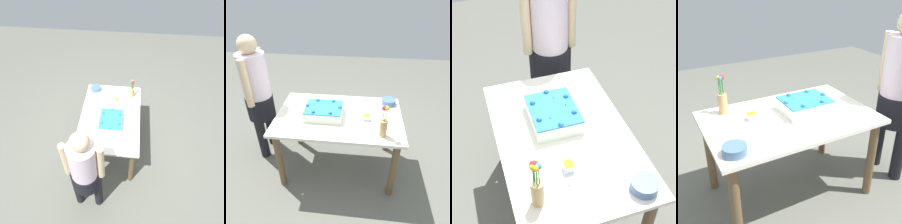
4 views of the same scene
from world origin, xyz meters
TOP-DOWN VIEW (x-y plane):
  - ground_plane at (0.00, 0.00)m, footprint 8.00×8.00m
  - dining_table at (0.00, 0.00)m, footprint 1.31×0.85m
  - sheet_cake at (-0.16, -0.02)m, footprint 0.38×0.31m
  - serving_plate_with_slice at (0.29, -0.06)m, footprint 0.21×0.21m
  - cake_knife at (0.19, 0.19)m, footprint 0.20×0.16m
  - flower_vase at (0.44, -0.29)m, footprint 0.07×0.07m
  - fruit_bowl at (0.53, 0.29)m, footprint 0.16×0.16m
  - person_standing at (-0.95, 0.19)m, footprint 0.31×0.45m

SIDE VIEW (x-z plane):
  - ground_plane at x=0.00m, z-range 0.00..0.00m
  - dining_table at x=0.00m, z-range 0.24..0.98m
  - cake_knife at x=0.19m, z-range 0.74..0.74m
  - serving_plate_with_slice at x=0.29m, z-range 0.72..0.78m
  - fruit_bowl at x=0.53m, z-range 0.74..0.80m
  - sheet_cake at x=-0.16m, z-range 0.73..0.85m
  - person_standing at x=-0.95m, z-range 0.11..1.60m
  - flower_vase at x=0.44m, z-range 0.71..1.02m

